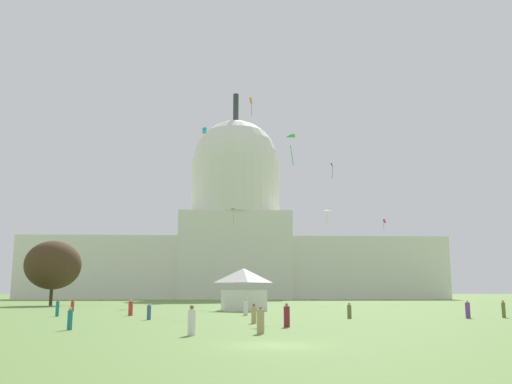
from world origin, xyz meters
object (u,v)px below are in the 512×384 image
(person_tan_front_left, at_px, (261,321))
(person_teal_deep_crowd, at_px, (57,308))
(person_maroon_mid_right, at_px, (287,316))
(person_red_mid_left, at_px, (72,306))
(kite_gold_low, at_px, (328,212))
(kite_orange_mid, at_px, (251,102))
(event_tent, at_px, (243,289))
(person_white_mid_center, at_px, (192,322))
(person_denim_near_tree_west, at_px, (149,312))
(person_white_aisle_center, at_px, (246,308))
(person_red_back_left, at_px, (131,308))
(tree_west_near, at_px, (53,265))
(person_olive_edge_east, at_px, (349,311))
(person_purple_back_right, at_px, (468,310))
(person_olive_back_center, at_px, (504,309))
(person_teal_front_right, at_px, (70,319))
(capitol_building, at_px, (235,238))
(kite_black_mid, at_px, (332,167))
(kite_blue_low, at_px, (235,211))
(kite_magenta_low, at_px, (384,222))
(kite_green_mid, at_px, (295,143))
(kite_cyan_high, at_px, (204,130))
(person_tan_edge_west, at_px, (254,314))

(person_tan_front_left, bearing_deg, person_teal_deep_crowd, 123.63)
(person_tan_front_left, bearing_deg, person_maroon_mid_right, 64.88)
(person_red_mid_left, relative_size, kite_gold_low, 0.67)
(kite_orange_mid, bearing_deg, event_tent, 66.43)
(person_white_mid_center, relative_size, person_teal_deep_crowd, 1.00)
(person_denim_near_tree_west, distance_m, kite_gold_low, 64.02)
(person_red_mid_left, xyz_separation_m, person_teal_deep_crowd, (2.23, -13.97, 0.15))
(person_white_aisle_center, bearing_deg, person_red_back_left, 30.87)
(tree_west_near, relative_size, person_red_back_left, 6.68)
(person_olive_edge_east, bearing_deg, person_purple_back_right, 6.05)
(person_olive_back_center, relative_size, person_teal_front_right, 1.13)
(capitol_building, xyz_separation_m, person_tan_front_left, (0.29, -143.59, -18.45))
(event_tent, bearing_deg, person_maroon_mid_right, -92.03)
(person_olive_edge_east, relative_size, person_teal_front_right, 0.99)
(kite_orange_mid, bearing_deg, person_white_mid_center, 70.86)
(person_teal_front_right, height_order, kite_black_mid, kite_black_mid)
(kite_blue_low, bearing_deg, person_red_mid_left, 140.12)
(person_denim_near_tree_west, bearing_deg, tree_west_near, 38.88)
(person_red_mid_left, height_order, kite_magenta_low, kite_magenta_low)
(person_teal_front_right, xyz_separation_m, kite_gold_low, (29.94, 69.10, 17.01))
(event_tent, distance_m, kite_green_mid, 22.72)
(person_red_mid_left, bearing_deg, event_tent, -80.52)
(person_white_mid_center, distance_m, kite_blue_low, 61.39)
(person_red_mid_left, height_order, kite_black_mid, kite_black_mid)
(person_maroon_mid_right, distance_m, kite_blue_low, 54.28)
(person_olive_back_center, distance_m, kite_orange_mid, 47.23)
(person_teal_deep_crowd, relative_size, kite_magenta_low, 0.67)
(kite_gold_low, xyz_separation_m, kite_blue_low, (-18.22, -14.68, -1.95))
(person_maroon_mid_right, xyz_separation_m, kite_blue_low, (-3.32, 52.06, 14.98))
(kite_green_mid, relative_size, kite_gold_low, 1.33)
(person_maroon_mid_right, xyz_separation_m, person_teal_deep_crowd, (-21.96, 18.20, 0.05))
(person_olive_back_center, bearing_deg, person_red_mid_left, 125.27)
(tree_west_near, height_order, kite_cyan_high, kite_cyan_high)
(person_denim_near_tree_west, xyz_separation_m, person_red_back_left, (-3.15, 8.69, 0.10))
(person_red_back_left, bearing_deg, person_olive_edge_east, -63.60)
(person_white_mid_center, distance_m, kite_orange_mid, 56.96)
(person_red_mid_left, distance_m, person_purple_back_right, 47.30)
(event_tent, relative_size, person_tan_edge_west, 4.28)
(person_red_back_left, relative_size, kite_black_mid, 0.43)
(person_maroon_mid_right, distance_m, kite_black_mid, 96.10)
(kite_gold_low, bearing_deg, person_olive_edge_east, -98.80)
(person_maroon_mid_right, height_order, kite_black_mid, kite_black_mid)
(person_red_back_left, xyz_separation_m, kite_magenta_low, (44.25, 59.44, 16.68))
(person_olive_back_center, distance_m, kite_black_mid, 81.62)
(person_teal_front_right, distance_m, kite_orange_mid, 54.39)
(person_teal_front_right, bearing_deg, kite_gold_low, -170.63)
(tree_west_near, relative_size, person_denim_near_tree_west, 7.71)
(capitol_building, distance_m, person_teal_front_right, 141.47)
(person_red_back_left, bearing_deg, person_teal_deep_crowd, 145.31)
(person_red_mid_left, relative_size, person_white_aisle_center, 0.85)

